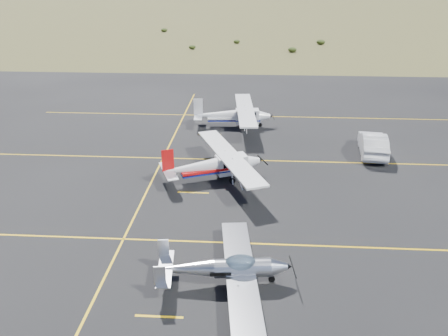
% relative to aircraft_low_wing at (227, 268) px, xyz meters
% --- Properties ---
extents(ground, '(1600.00, 1600.00, 0.00)m').
position_rel_aircraft_low_wing_xyz_m(ground, '(0.36, 1.24, -0.85)').
color(ground, '#383D1C').
rests_on(ground, ground).
extents(apron, '(72.00, 72.00, 0.02)m').
position_rel_aircraft_low_wing_xyz_m(apron, '(0.36, 8.24, -0.85)').
color(apron, black).
rests_on(apron, ground).
extents(aircraft_low_wing, '(5.88, 8.16, 1.76)m').
position_rel_aircraft_low_wing_xyz_m(aircraft_low_wing, '(0.00, 0.00, 0.00)').
color(aircraft_low_wing, silver).
rests_on(aircraft_low_wing, apron).
extents(aircraft_cessna, '(7.30, 9.91, 2.58)m').
position_rel_aircraft_low_wing_xyz_m(aircraft_cessna, '(-1.44, 10.75, 0.30)').
color(aircraft_cessna, white).
rests_on(aircraft_cessna, apron).
extents(aircraft_plain, '(6.23, 10.37, 2.62)m').
position_rel_aircraft_low_wing_xyz_m(aircraft_plain, '(-0.62, 21.93, 0.32)').
color(aircraft_plain, white).
rests_on(aircraft_plain, apron).
extents(sedan, '(2.49, 5.40, 1.71)m').
position_rel_aircraft_low_wing_xyz_m(sedan, '(10.30, 16.04, 0.02)').
color(sedan, silver).
rests_on(sedan, apron).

